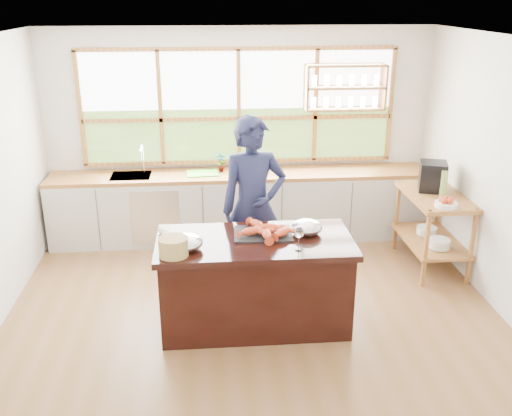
{
  "coord_description": "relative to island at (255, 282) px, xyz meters",
  "views": [
    {
      "loc": [
        -0.41,
        -5.09,
        3.06
      ],
      "look_at": [
        0.04,
        0.15,
        1.08
      ],
      "focal_mm": 40.0,
      "sensor_mm": 36.0,
      "label": 1
    }
  ],
  "objects": [
    {
      "name": "ground_plane",
      "position": [
        0.0,
        0.2,
        -0.45
      ],
      "size": [
        5.0,
        5.0,
        0.0
      ],
      "primitive_type": "plane",
      "color": "brown"
    },
    {
      "name": "room_shell",
      "position": [
        0.02,
        0.71,
        1.3
      ],
      "size": [
        5.02,
        4.52,
        2.71
      ],
      "color": "silver",
      "rests_on": "ground_plane"
    },
    {
      "name": "back_counter",
      "position": [
        -0.02,
        2.14,
        0.0
      ],
      "size": [
        4.9,
        0.63,
        0.9
      ],
      "color": "beige",
      "rests_on": "ground_plane"
    },
    {
      "name": "right_shelf_unit",
      "position": [
        2.19,
        1.09,
        0.15
      ],
      "size": [
        0.62,
        1.1,
        0.9
      ],
      "color": "#AB6430",
      "rests_on": "ground_plane"
    },
    {
      "name": "island",
      "position": [
        0.0,
        0.0,
        0.0
      ],
      "size": [
        1.85,
        0.9,
        0.9
      ],
      "color": "black",
      "rests_on": "ground_plane"
    },
    {
      "name": "cook",
      "position": [
        0.05,
        0.7,
        0.51
      ],
      "size": [
        0.77,
        0.58,
        1.93
      ],
      "primitive_type": "imported",
      "rotation": [
        0.0,
        0.0,
        0.17
      ],
      "color": "#181C3A",
      "rests_on": "ground_plane"
    },
    {
      "name": "potted_plant",
      "position": [
        -0.25,
        2.2,
        0.58
      ],
      "size": [
        0.16,
        0.13,
        0.26
      ],
      "primitive_type": "imported",
      "rotation": [
        0.0,
        0.0,
        0.33
      ],
      "color": "slate",
      "rests_on": "back_counter"
    },
    {
      "name": "cutting_board",
      "position": [
        -0.49,
        2.14,
        0.45
      ],
      "size": [
        0.43,
        0.34,
        0.01
      ],
      "primitive_type": "cube",
      "rotation": [
        0.0,
        0.0,
        0.1
      ],
      "color": "#57CC3A",
      "rests_on": "back_counter"
    },
    {
      "name": "espresso_machine",
      "position": [
        2.19,
        1.26,
        0.62
      ],
      "size": [
        0.38,
        0.39,
        0.34
      ],
      "primitive_type": "cube",
      "rotation": [
        0.0,
        0.0,
        -0.3
      ],
      "color": "black",
      "rests_on": "right_shelf_unit"
    },
    {
      "name": "wine_bottle",
      "position": [
        2.24,
        1.05,
        0.59
      ],
      "size": [
        0.08,
        0.08,
        0.3
      ],
      "primitive_type": "cylinder",
      "rotation": [
        0.0,
        0.0,
        0.04
      ],
      "color": "#8BA752",
      "rests_on": "right_shelf_unit"
    },
    {
      "name": "fruit_bowl",
      "position": [
        2.14,
        0.7,
        0.49
      ],
      "size": [
        0.24,
        0.24,
        0.11
      ],
      "color": "white",
      "rests_on": "right_shelf_unit"
    },
    {
      "name": "slate_board",
      "position": [
        0.09,
        0.11,
        0.45
      ],
      "size": [
        0.56,
        0.42,
        0.02
      ],
      "primitive_type": "cube",
      "rotation": [
        0.0,
        0.0,
        -0.04
      ],
      "color": "black",
      "rests_on": "island"
    },
    {
      "name": "lobster_pile",
      "position": [
        0.11,
        0.08,
        0.5
      ],
      "size": [
        0.52,
        0.48,
        0.08
      ],
      "color": "#CE4D25",
      "rests_on": "slate_board"
    },
    {
      "name": "mixing_bowl_left",
      "position": [
        -0.64,
        -0.16,
        0.51
      ],
      "size": [
        0.31,
        0.31,
        0.15
      ],
      "primitive_type": "ellipsoid",
      "color": "silver",
      "rests_on": "island"
    },
    {
      "name": "mixing_bowl_right",
      "position": [
        0.51,
        0.1,
        0.51
      ],
      "size": [
        0.3,
        0.3,
        0.14
      ],
      "primitive_type": "ellipsoid",
      "color": "silver",
      "rests_on": "island"
    },
    {
      "name": "wine_glass",
      "position": [
        0.37,
        -0.26,
        0.61
      ],
      "size": [
        0.08,
        0.08,
        0.22
      ],
      "color": "silver",
      "rests_on": "island"
    },
    {
      "name": "wicker_basket",
      "position": [
        -0.74,
        -0.29,
        0.53
      ],
      "size": [
        0.26,
        0.26,
        0.17
      ],
      "primitive_type": "cylinder",
      "color": "tan",
      "rests_on": "island"
    },
    {
      "name": "parchment_roll",
      "position": [
        -0.82,
        0.1,
        0.49
      ],
      "size": [
        0.21,
        0.3,
        0.08
      ],
      "primitive_type": "cylinder",
      "rotation": [
        1.57,
        0.0,
        0.46
      ],
      "color": "silver",
      "rests_on": "island"
    }
  ]
}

